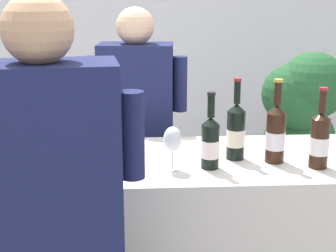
{
  "coord_description": "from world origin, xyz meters",
  "views": [
    {
      "loc": [
        0.05,
        -2.1,
        1.73
      ],
      "look_at": [
        0.17,
        0.0,
        1.15
      ],
      "focal_mm": 53.76,
      "sensor_mm": 36.0,
      "label": 1
    }
  ],
  "objects_px": {
    "wine_bottle_5": "(320,140)",
    "potted_shrub": "(300,122)",
    "wine_bottle_2": "(276,133)",
    "wine_glass": "(172,141)",
    "wine_bottle_3": "(60,144)",
    "wine_bottle_1": "(210,142)",
    "wine_bottle_6": "(20,148)",
    "person_server": "(137,156)",
    "wine_bottle_0": "(236,131)",
    "wine_bottle_7": "(110,137)"
  },
  "relations": [
    {
      "from": "wine_bottle_0",
      "to": "wine_bottle_7",
      "type": "relative_size",
      "value": 1.17
    },
    {
      "from": "wine_bottle_3",
      "to": "wine_bottle_5",
      "type": "bearing_deg",
      "value": -1.23
    },
    {
      "from": "wine_bottle_5",
      "to": "wine_bottle_7",
      "type": "bearing_deg",
      "value": 173.04
    },
    {
      "from": "wine_bottle_0",
      "to": "wine_bottle_7",
      "type": "bearing_deg",
      "value": -177.34
    },
    {
      "from": "wine_bottle_1",
      "to": "wine_bottle_3",
      "type": "xyz_separation_m",
      "value": [
        -0.62,
        0.0,
        0.0
      ]
    },
    {
      "from": "wine_bottle_0",
      "to": "wine_bottle_6",
      "type": "relative_size",
      "value": 1.07
    },
    {
      "from": "wine_bottle_1",
      "to": "wine_glass",
      "type": "xyz_separation_m",
      "value": [
        -0.16,
        -0.01,
        0.01
      ]
    },
    {
      "from": "potted_shrub",
      "to": "wine_bottle_5",
      "type": "bearing_deg",
      "value": -105.44
    },
    {
      "from": "potted_shrub",
      "to": "person_server",
      "type": "bearing_deg",
      "value": -150.7
    },
    {
      "from": "wine_bottle_2",
      "to": "potted_shrub",
      "type": "relative_size",
      "value": 0.28
    },
    {
      "from": "person_server",
      "to": "wine_glass",
      "type": "bearing_deg",
      "value": -79.38
    },
    {
      "from": "potted_shrub",
      "to": "wine_bottle_3",
      "type": "bearing_deg",
      "value": -135.93
    },
    {
      "from": "potted_shrub",
      "to": "wine_glass",
      "type": "bearing_deg",
      "value": -125.12
    },
    {
      "from": "wine_bottle_0",
      "to": "wine_glass",
      "type": "xyz_separation_m",
      "value": [
        -0.29,
        -0.12,
        -0.0
      ]
    },
    {
      "from": "wine_bottle_7",
      "to": "potted_shrub",
      "type": "bearing_deg",
      "value": 46.57
    },
    {
      "from": "wine_bottle_6",
      "to": "person_server",
      "type": "xyz_separation_m",
      "value": [
        0.45,
        0.85,
        -0.33
      ]
    },
    {
      "from": "wine_bottle_2",
      "to": "wine_bottle_5",
      "type": "height_order",
      "value": "wine_bottle_2"
    },
    {
      "from": "wine_bottle_5",
      "to": "wine_glass",
      "type": "relative_size",
      "value": 1.85
    },
    {
      "from": "wine_bottle_0",
      "to": "wine_bottle_1",
      "type": "bearing_deg",
      "value": -138.7
    },
    {
      "from": "wine_bottle_5",
      "to": "wine_bottle_6",
      "type": "xyz_separation_m",
      "value": [
        -1.21,
        -0.05,
        0.0
      ]
    },
    {
      "from": "wine_bottle_5",
      "to": "wine_bottle_6",
      "type": "height_order",
      "value": "wine_bottle_5"
    },
    {
      "from": "wine_bottle_0",
      "to": "wine_glass",
      "type": "relative_size",
      "value": 1.95
    },
    {
      "from": "wine_bottle_6",
      "to": "wine_glass",
      "type": "height_order",
      "value": "wine_bottle_6"
    },
    {
      "from": "wine_bottle_5",
      "to": "wine_bottle_7",
      "type": "height_order",
      "value": "wine_bottle_5"
    },
    {
      "from": "person_server",
      "to": "wine_bottle_1",
      "type": "bearing_deg",
      "value": -68.58
    },
    {
      "from": "wine_glass",
      "to": "wine_bottle_6",
      "type": "bearing_deg",
      "value": -174.49
    },
    {
      "from": "wine_bottle_2",
      "to": "wine_glass",
      "type": "height_order",
      "value": "wine_bottle_2"
    },
    {
      "from": "wine_bottle_2",
      "to": "wine_bottle_5",
      "type": "xyz_separation_m",
      "value": [
        0.16,
        -0.08,
        -0.01
      ]
    },
    {
      "from": "wine_bottle_3",
      "to": "wine_bottle_6",
      "type": "relative_size",
      "value": 0.94
    },
    {
      "from": "wine_bottle_0",
      "to": "person_server",
      "type": "height_order",
      "value": "person_server"
    },
    {
      "from": "wine_bottle_1",
      "to": "person_server",
      "type": "bearing_deg",
      "value": 111.42
    },
    {
      "from": "wine_glass",
      "to": "wine_bottle_1",
      "type": "bearing_deg",
      "value": 3.4
    },
    {
      "from": "wine_bottle_1",
      "to": "wine_bottle_2",
      "type": "bearing_deg",
      "value": 11.79
    },
    {
      "from": "wine_bottle_3",
      "to": "wine_bottle_7",
      "type": "distance_m",
      "value": 0.22
    },
    {
      "from": "wine_bottle_1",
      "to": "wine_bottle_6",
      "type": "bearing_deg",
      "value": -174.93
    },
    {
      "from": "wine_bottle_0",
      "to": "wine_glass",
      "type": "height_order",
      "value": "wine_bottle_0"
    },
    {
      "from": "wine_bottle_0",
      "to": "wine_bottle_1",
      "type": "height_order",
      "value": "wine_bottle_0"
    },
    {
      "from": "wine_bottle_2",
      "to": "wine_glass",
      "type": "relative_size",
      "value": 1.97
    },
    {
      "from": "wine_bottle_6",
      "to": "wine_bottle_1",
      "type": "bearing_deg",
      "value": 5.07
    },
    {
      "from": "wine_bottle_2",
      "to": "person_server",
      "type": "distance_m",
      "value": 0.99
    },
    {
      "from": "wine_bottle_2",
      "to": "wine_bottle_1",
      "type": "bearing_deg",
      "value": -168.21
    },
    {
      "from": "potted_shrub",
      "to": "wine_bottle_6",
      "type": "bearing_deg",
      "value": -137.14
    },
    {
      "from": "wine_bottle_1",
      "to": "wine_bottle_6",
      "type": "relative_size",
      "value": 0.96
    },
    {
      "from": "wine_bottle_1",
      "to": "wine_bottle_5",
      "type": "bearing_deg",
      "value": -2.41
    },
    {
      "from": "wine_bottle_0",
      "to": "wine_bottle_2",
      "type": "relative_size",
      "value": 0.99
    },
    {
      "from": "wine_bottle_1",
      "to": "wine_bottle_3",
      "type": "distance_m",
      "value": 0.62
    },
    {
      "from": "wine_bottle_5",
      "to": "potted_shrub",
      "type": "distance_m",
      "value": 1.53
    },
    {
      "from": "wine_bottle_1",
      "to": "wine_bottle_6",
      "type": "distance_m",
      "value": 0.76
    },
    {
      "from": "wine_bottle_7",
      "to": "wine_glass",
      "type": "distance_m",
      "value": 0.28
    },
    {
      "from": "wine_bottle_3",
      "to": "wine_bottle_6",
      "type": "height_order",
      "value": "wine_bottle_6"
    }
  ]
}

